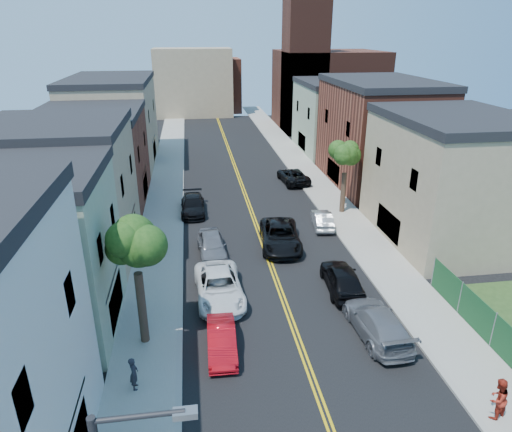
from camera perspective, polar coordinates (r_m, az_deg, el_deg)
name	(u,v)px	position (r m, az deg, el deg)	size (l,w,h in m)	color
sidewalk_left	(165,185)	(48.50, -11.27, 3.85)	(3.20, 100.00, 0.15)	gray
sidewalk_right	(313,178)	(50.09, 7.11, 4.71)	(3.20, 100.00, 0.15)	gray
curb_left	(182,184)	(48.42, -9.20, 3.97)	(0.30, 100.00, 0.15)	gray
curb_right	(297,179)	(49.67, 5.15, 4.64)	(0.30, 100.00, 0.15)	gray
bldg_left_palegrn	(19,260)	(26.15, -27.59, -4.90)	(9.00, 8.00, 8.50)	gray
bldg_left_tan_near	(62,196)	(33.99, -23.15, 2.33)	(9.00, 10.00, 9.00)	#998466
bldg_left_brick	(93,161)	(44.38, -19.78, 6.54)	(9.00, 12.00, 8.00)	brown
bldg_left_tan_far	(114,123)	(57.68, -17.40, 11.00)	(9.00, 16.00, 9.50)	#998466
bldg_right_tan	(450,182)	(37.07, 23.09, 3.90)	(9.00, 12.00, 9.00)	#998466
bldg_right_brick	(378,136)	(48.99, 15.00, 9.69)	(9.00, 14.00, 10.00)	brown
bldg_right_palegrn	(336,119)	(62.00, 9.97, 11.93)	(9.00, 12.00, 8.50)	gray
church	(323,82)	(76.54, 8.34, 16.22)	(16.20, 14.20, 22.60)	#4C2319
backdrop_left	(193,83)	(88.50, -7.85, 16.23)	(14.00, 8.00, 12.00)	#998466
backdrop_center	(214,85)	(92.71, -5.29, 15.99)	(10.00, 8.00, 10.00)	brown
tree_left_mid	(133,227)	(21.95, -15.11, -1.28)	(5.20, 5.20, 9.29)	#34281A
tree_right_far	(347,149)	(39.39, 11.28, 8.20)	(4.40, 4.40, 8.03)	#34281A
red_sedan	(222,340)	(23.68, -4.32, -15.26)	(1.41, 4.04, 1.33)	#B70C15
white_pickup	(219,287)	(27.66, -4.63, -8.82)	(2.71, 5.87, 1.63)	white
grey_car_left	(212,245)	(32.72, -5.56, -3.65)	(1.92, 4.78, 1.63)	slate
black_car_left	(193,205)	(40.51, -7.92, 1.36)	(2.07, 5.09, 1.48)	black
grey_car_right	(377,322)	(25.42, 14.92, -12.75)	(2.22, 5.47, 1.59)	slate
black_car_right	(342,278)	(28.87, 10.75, -7.68)	(1.99, 4.93, 1.68)	black
silver_car_right	(322,219)	(37.69, 8.29, -0.41)	(1.42, 4.06, 1.34)	#ADB1B5
dark_car_right_far	(293,176)	(48.48, 4.67, 5.04)	(2.47, 5.36, 1.49)	black
black_suv_lane	(280,236)	(33.94, 3.06, -2.51)	(2.82, 6.12, 1.70)	black
pedestrian_left	(134,373)	(22.03, -15.05, -18.50)	(0.59, 0.39, 1.62)	#222128
pedestrian_right	(498,399)	(22.37, 28.03, -19.53)	(0.92, 0.72, 1.90)	maroon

